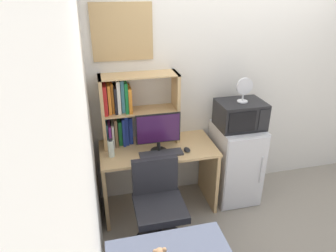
# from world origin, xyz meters

# --- Properties ---
(wall_back) EXTENTS (6.40, 0.04, 2.60)m
(wall_back) POSITION_xyz_m (0.40, 0.02, 1.30)
(wall_back) COLOR silver
(wall_back) RESTS_ON ground_plane
(wall_left) EXTENTS (0.04, 4.40, 2.60)m
(wall_left) POSITION_xyz_m (-1.62, -1.60, 1.30)
(wall_left) COLOR silver
(wall_left) RESTS_ON ground_plane
(desk) EXTENTS (1.20, 0.60, 0.76)m
(desk) POSITION_xyz_m (-0.95, -0.30, 0.52)
(desk) COLOR tan
(desk) RESTS_ON ground_plane
(hutch_bookshelf) EXTENTS (0.79, 0.26, 0.74)m
(hutch_bookshelf) POSITION_xyz_m (-1.23, -0.12, 1.14)
(hutch_bookshelf) COLOR tan
(hutch_bookshelf) RESTS_ON desk
(monitor) EXTENTS (0.45, 0.17, 0.41)m
(monitor) POSITION_xyz_m (-0.96, -0.38, 0.99)
(monitor) COLOR black
(monitor) RESTS_ON desk
(keyboard) EXTENTS (0.43, 0.13, 0.02)m
(keyboard) POSITION_xyz_m (-0.95, -0.45, 0.77)
(keyboard) COLOR #333338
(keyboard) RESTS_ON desk
(computer_mouse) EXTENTS (0.06, 0.10, 0.03)m
(computer_mouse) POSITION_xyz_m (-0.68, -0.44, 0.77)
(computer_mouse) COLOR black
(computer_mouse) RESTS_ON desk
(water_bottle) EXTENTS (0.06, 0.06, 0.19)m
(water_bottle) POSITION_xyz_m (-1.43, -0.37, 0.85)
(water_bottle) COLOR silver
(water_bottle) RESTS_ON desk
(mini_fridge) EXTENTS (0.48, 0.55, 0.90)m
(mini_fridge) POSITION_xyz_m (-0.06, -0.31, 0.45)
(mini_fridge) COLOR silver
(mini_fridge) RESTS_ON ground_plane
(microwave) EXTENTS (0.49, 0.38, 0.28)m
(microwave) POSITION_xyz_m (-0.06, -0.31, 1.05)
(microwave) COLOR black
(microwave) RESTS_ON mini_fridge
(desk_fan) EXTENTS (0.17, 0.11, 0.26)m
(desk_fan) POSITION_xyz_m (-0.05, -0.31, 1.34)
(desk_fan) COLOR silver
(desk_fan) RESTS_ON microwave
(desk_chair) EXTENTS (0.52, 0.52, 0.86)m
(desk_chair) POSITION_xyz_m (-1.06, -0.82, 0.38)
(desk_chair) COLOR black
(desk_chair) RESTS_ON ground_plane
(wall_corkboard) EXTENTS (0.58, 0.02, 0.53)m
(wall_corkboard) POSITION_xyz_m (-1.22, -0.01, 1.89)
(wall_corkboard) COLOR tan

